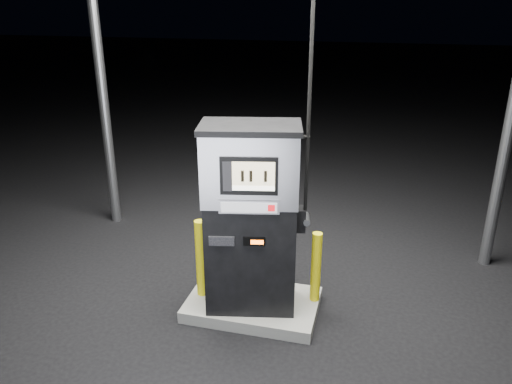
# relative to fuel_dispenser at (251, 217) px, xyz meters

# --- Properties ---
(ground) EXTENTS (80.00, 80.00, 0.00)m
(ground) POSITION_rel_fuel_dispenser_xyz_m (-0.00, 0.08, -1.30)
(ground) COLOR black
(ground) RESTS_ON ground
(pump_island) EXTENTS (1.60, 1.00, 0.15)m
(pump_island) POSITION_rel_fuel_dispenser_xyz_m (-0.00, 0.08, -1.23)
(pump_island) COLOR slate
(pump_island) RESTS_ON ground
(fuel_dispenser) EXTENTS (1.29, 0.88, 4.65)m
(fuel_dispenser) POSITION_rel_fuel_dispenser_xyz_m (0.00, 0.00, 0.00)
(fuel_dispenser) COLOR black
(fuel_dispenser) RESTS_ON pump_island
(bollard_left) EXTENTS (0.18, 0.18, 1.01)m
(bollard_left) POSITION_rel_fuel_dispenser_xyz_m (-0.65, 0.05, -0.65)
(bollard_left) COLOR yellow
(bollard_left) RESTS_ON pump_island
(bollard_right) EXTENTS (0.15, 0.15, 0.91)m
(bollard_right) POSITION_rel_fuel_dispenser_xyz_m (0.74, 0.27, -0.70)
(bollard_right) COLOR yellow
(bollard_right) RESTS_ON pump_island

